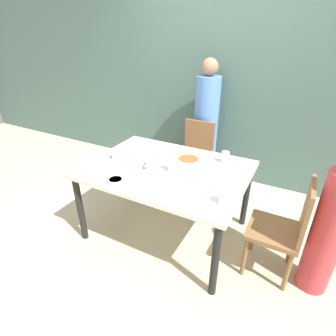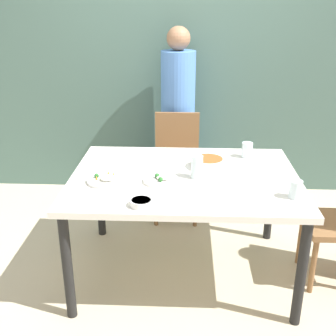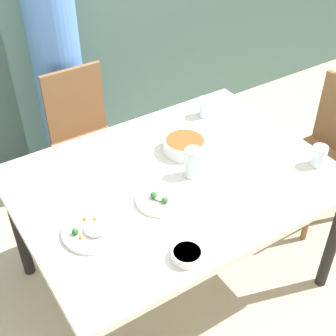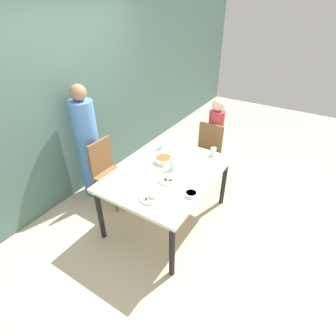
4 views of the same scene
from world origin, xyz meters
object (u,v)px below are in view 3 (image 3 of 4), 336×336
(bowl_curry, at_px, (185,145))
(glass_water_tall, at_px, (205,107))
(chair_adult_spot, at_px, (86,137))
(person_adult, at_px, (60,79))
(chair_child_spot, at_px, (325,150))
(plate_rice_adult, at_px, (93,230))

(bowl_curry, xyz_separation_m, glass_water_tall, (0.29, 0.21, 0.02))
(chair_adult_spot, distance_m, person_adult, 0.41)
(chair_child_spot, xyz_separation_m, plate_rice_adult, (-1.55, -0.10, 0.27))
(chair_adult_spot, distance_m, chair_child_spot, 1.46)
(chair_child_spot, relative_size, person_adult, 0.56)
(chair_child_spot, relative_size, glass_water_tall, 8.20)
(chair_child_spot, height_order, glass_water_tall, chair_child_spot)
(person_adult, relative_size, plate_rice_adult, 6.22)
(chair_child_spot, height_order, person_adult, person_adult)
(chair_child_spot, height_order, plate_rice_adult, chair_child_spot)
(chair_child_spot, bearing_deg, chair_adult_spot, -128.38)
(glass_water_tall, bearing_deg, chair_adult_spot, 134.43)
(chair_adult_spot, relative_size, person_adult, 0.56)
(person_adult, xyz_separation_m, bowl_curry, (0.23, -1.06, 0.03))
(bowl_curry, relative_size, plate_rice_adult, 0.86)
(person_adult, relative_size, glass_water_tall, 14.53)
(person_adult, bearing_deg, plate_rice_adult, -107.07)
(chair_adult_spot, xyz_separation_m, glass_water_tall, (0.52, -0.53, 0.31))
(chair_child_spot, bearing_deg, glass_water_tall, -121.17)
(bowl_curry, bearing_deg, plate_rice_adult, -157.50)
(bowl_curry, height_order, glass_water_tall, glass_water_tall)
(chair_adult_spot, relative_size, bowl_curry, 4.08)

